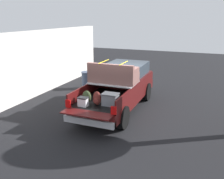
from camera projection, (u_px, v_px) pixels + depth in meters
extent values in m
plane|color=black|center=(117.00, 109.00, 11.17)|extent=(40.00, 40.00, 0.00)
cube|color=#470F0F|center=(117.00, 96.00, 10.99)|extent=(5.50, 1.92, 0.43)
cube|color=black|center=(106.00, 99.00, 9.86)|extent=(2.80, 1.80, 0.04)
cube|color=#470F0F|center=(85.00, 91.00, 10.12)|extent=(2.80, 0.06, 0.50)
cube|color=#470F0F|center=(129.00, 96.00, 9.46)|extent=(2.80, 0.06, 0.50)
cube|color=#470F0F|center=(118.00, 85.00, 11.01)|extent=(0.06, 1.80, 0.50)
cube|color=#470F0F|center=(87.00, 114.00, 8.37)|extent=(0.55, 1.80, 0.04)
cube|color=#B2B2B7|center=(114.00, 82.00, 10.40)|extent=(1.25, 1.92, 0.04)
cube|color=#470F0F|center=(127.00, 79.00, 12.06)|extent=(2.30, 1.92, 0.50)
cube|color=#2D3842|center=(127.00, 69.00, 11.82)|extent=(1.94, 1.76, 0.55)
cube|color=#470F0F|center=(135.00, 74.00, 13.27)|extent=(0.40, 1.82, 0.38)
cube|color=#B2B2B7|center=(89.00, 121.00, 8.60)|extent=(0.24, 1.92, 0.24)
cube|color=red|center=(68.00, 104.00, 8.86)|extent=(0.06, 0.20, 0.28)
cube|color=red|center=(114.00, 110.00, 8.23)|extent=(0.06, 0.20, 0.28)
cylinder|color=black|center=(113.00, 88.00, 12.92)|extent=(0.87, 0.30, 0.87)
cylinder|color=black|center=(146.00, 92.00, 12.28)|extent=(0.87, 0.30, 0.87)
cylinder|color=black|center=(81.00, 111.00, 9.81)|extent=(0.87, 0.30, 0.87)
cylinder|color=black|center=(122.00, 117.00, 9.18)|extent=(0.87, 0.30, 0.87)
cube|color=slate|center=(110.00, 100.00, 9.06)|extent=(0.40, 0.55, 0.40)
cube|color=#505359|center=(110.00, 94.00, 9.00)|extent=(0.44, 0.59, 0.05)
ellipsoid|color=maroon|center=(97.00, 98.00, 9.09)|extent=(0.20, 0.31, 0.51)
ellipsoid|color=maroon|center=(96.00, 101.00, 9.01)|extent=(0.09, 0.22, 0.23)
ellipsoid|color=#384728|center=(87.00, 97.00, 9.28)|extent=(0.20, 0.35, 0.49)
ellipsoid|color=#384728|center=(85.00, 100.00, 9.20)|extent=(0.09, 0.25, 0.21)
cube|color=white|center=(83.00, 102.00, 8.99)|extent=(0.26, 0.34, 0.30)
cube|color=#262628|center=(83.00, 98.00, 8.94)|extent=(0.28, 0.36, 0.04)
cube|color=brown|center=(114.00, 77.00, 10.34)|extent=(0.93, 1.98, 0.42)
cube|color=brown|center=(110.00, 69.00, 9.87)|extent=(0.16, 1.98, 0.40)
cube|color=brown|center=(95.00, 68.00, 10.61)|extent=(0.69, 0.20, 0.22)
cube|color=brown|center=(135.00, 71.00, 9.97)|extent=(0.69, 0.20, 0.22)
cube|color=yellow|center=(104.00, 62.00, 10.32)|extent=(1.03, 0.03, 0.02)
cube|color=yellow|center=(124.00, 63.00, 10.00)|extent=(1.03, 0.03, 0.02)
cube|color=silver|center=(45.00, 61.00, 13.62)|extent=(11.26, 0.36, 3.34)
cylinder|color=#3F4C66|center=(87.00, 81.00, 14.29)|extent=(0.56, 0.56, 0.90)
cylinder|color=#3F4C66|center=(87.00, 72.00, 14.15)|extent=(0.60, 0.60, 0.08)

